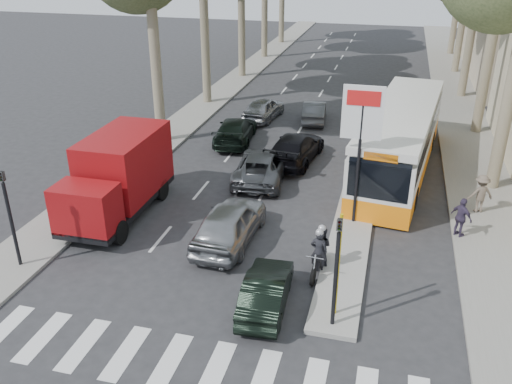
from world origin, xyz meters
TOP-DOWN VIEW (x-y plane):
  - ground at (0.00, 0.00)m, footprint 120.00×120.00m
  - sidewalk_right at (8.60, 25.00)m, footprint 3.20×70.00m
  - median_left at (-8.00, 28.00)m, footprint 2.40×64.00m
  - traffic_island at (3.25, 11.00)m, footprint 1.50×26.00m
  - billboard at (3.25, 5.00)m, footprint 1.50×12.10m
  - traffic_light_island at (3.25, -1.50)m, footprint 0.16×0.41m
  - traffic_light_left at (-7.60, -1.00)m, footprint 0.16×0.41m
  - silver_hatchback at (-1.10, 2.50)m, footprint 2.00×4.66m
  - dark_hatchback at (1.14, -1.00)m, footprint 1.48×3.67m
  - queue_car_a at (-1.35, 8.37)m, footprint 2.60×4.98m
  - queue_car_b at (-0.25, 11.00)m, footprint 2.56×5.19m
  - queue_car_c at (-3.50, 17.44)m, footprint 2.15×4.26m
  - queue_car_d at (-0.36, 17.82)m, footprint 1.73×3.96m
  - queue_car_e at (-4.00, 12.96)m, footprint 2.41×4.88m
  - red_truck at (-6.06, 3.58)m, footprint 2.35×6.11m
  - city_bus at (4.80, 10.99)m, footprint 4.13×12.47m
  - motorcycle at (2.41, 1.43)m, footprint 0.75×2.02m
  - pedestrian_near at (7.20, 4.89)m, footprint 0.97×0.94m
  - pedestrian_far at (8.11, 7.19)m, footprint 1.14×0.77m

SIDE VIEW (x-z plane):
  - ground at x=0.00m, z-range 0.00..0.00m
  - sidewalk_right at x=8.60m, z-range 0.00..0.12m
  - median_left at x=-8.00m, z-range 0.00..0.12m
  - traffic_island at x=3.25m, z-range 0.00..0.16m
  - dark_hatchback at x=1.14m, z-range 0.00..1.18m
  - queue_car_d at x=-0.36m, z-range 0.00..1.26m
  - queue_car_a at x=-1.35m, z-range 0.00..1.34m
  - queue_car_e at x=-4.00m, z-range 0.00..1.36m
  - queue_car_c at x=-3.50m, z-range 0.00..1.39m
  - queue_car_b at x=-0.25m, z-range 0.00..1.45m
  - motorcycle at x=2.41m, z-range -0.08..1.64m
  - silver_hatchback at x=-1.10m, z-range 0.00..1.57m
  - pedestrian_near at x=7.20m, z-range 0.12..1.67m
  - pedestrian_far at x=8.11m, z-range 0.12..1.74m
  - city_bus at x=4.80m, z-range 0.09..3.31m
  - red_truck at x=-6.06m, z-range 0.09..3.35m
  - traffic_light_island at x=3.25m, z-range 0.69..4.29m
  - traffic_light_left at x=-7.60m, z-range 0.69..4.29m
  - billboard at x=3.25m, z-range 0.90..6.50m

